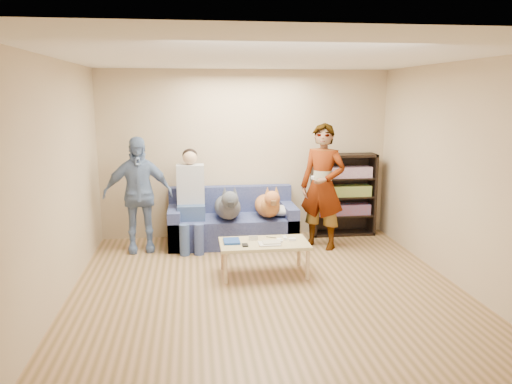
{
  "coord_description": "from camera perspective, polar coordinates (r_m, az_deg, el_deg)",
  "views": [
    {
      "loc": [
        -0.83,
        -5.23,
        2.22
      ],
      "look_at": [
        0.0,
        1.2,
        0.95
      ],
      "focal_mm": 35.0,
      "sensor_mm": 36.0,
      "label": 1
    }
  ],
  "objects": [
    {
      "name": "wall_right",
      "position": [
        6.14,
        22.88,
        1.58
      ],
      "size": [
        0.0,
        5.0,
        5.0
      ],
      "primitive_type": "plane",
      "rotation": [
        1.57,
        0.0,
        -1.57
      ],
      "color": "tan",
      "rests_on": "ground"
    },
    {
      "name": "dog_gray",
      "position": [
        7.27,
        -3.22,
        -1.61
      ],
      "size": [
        0.39,
        1.24,
        0.56
      ],
      "color": "#474951",
      "rests_on": "sofa"
    },
    {
      "name": "wall_back",
      "position": [
        7.83,
        -1.22,
        4.34
      ],
      "size": [
        4.5,
        0.0,
        4.5
      ],
      "primitive_type": "plane",
      "rotation": [
        1.57,
        0.0,
        0.0
      ],
      "color": "tan",
      "rests_on": "ground"
    },
    {
      "name": "dog_tan",
      "position": [
        7.39,
        1.4,
        -1.48
      ],
      "size": [
        0.37,
        1.14,
        0.53
      ],
      "color": "#AB5634",
      "rests_on": "sofa"
    },
    {
      "name": "coffee_table",
      "position": [
        6.23,
        0.92,
        -6.15
      ],
      "size": [
        1.1,
        0.6,
        0.42
      ],
      "color": "tan",
      "rests_on": "ground"
    },
    {
      "name": "wall_front",
      "position": [
        3.0,
        9.16,
        -6.96
      ],
      "size": [
        4.5,
        0.0,
        4.5
      ],
      "primitive_type": "plane",
      "rotation": [
        -1.57,
        0.0,
        0.0
      ],
      "color": "tan",
      "rests_on": "ground"
    },
    {
      "name": "ceiling",
      "position": [
        5.31,
        1.72,
        15.18
      ],
      "size": [
        5.0,
        5.0,
        0.0
      ],
      "primitive_type": "plane",
      "rotation": [
        3.14,
        0.0,
        0.0
      ],
      "color": "white",
      "rests_on": "ground"
    },
    {
      "name": "pen_black",
      "position": [
        6.41,
        1.76,
        -5.2
      ],
      "size": [
        0.13,
        0.08,
        0.01
      ],
      "primitive_type": "cylinder",
      "rotation": [
        0.0,
        1.57,
        -0.52
      ],
      "color": "black",
      "rests_on": "coffee_table"
    },
    {
      "name": "wall_left",
      "position": [
        5.5,
        -22.22,
        0.61
      ],
      "size": [
        0.0,
        5.0,
        5.0
      ],
      "primitive_type": "plane",
      "rotation": [
        1.57,
        0.0,
        1.57
      ],
      "color": "tan",
      "rests_on": "ground"
    },
    {
      "name": "wallet",
      "position": [
        6.07,
        -1.26,
        -6.08
      ],
      "size": [
        0.07,
        0.12,
        0.02
      ],
      "primitive_type": "cube",
      "color": "black",
      "rests_on": "coffee_table"
    },
    {
      "name": "magazine",
      "position": [
        6.15,
        1.77,
        -5.74
      ],
      "size": [
        0.22,
        0.17,
        0.01
      ],
      "primitive_type": "cube",
      "color": "#BBB295",
      "rests_on": "coffee_table"
    },
    {
      "name": "bookshelf",
      "position": [
        8.07,
        9.93,
        -0.08
      ],
      "size": [
        1.0,
        0.34,
        1.3
      ],
      "color": "black",
      "rests_on": "ground"
    },
    {
      "name": "person_seated",
      "position": [
        7.34,
        -7.46,
        -0.37
      ],
      "size": [
        0.4,
        0.73,
        1.47
      ],
      "color": "#39537F",
      "rests_on": "sofa"
    },
    {
      "name": "headphone_cup_b",
      "position": [
        6.31,
        2.65,
        -5.42
      ],
      "size": [
        0.07,
        0.07,
        0.02
      ],
      "primitive_type": "cylinder",
      "color": "white",
      "rests_on": "coffee_table"
    },
    {
      "name": "controller_a",
      "position": [
        6.36,
        3.3,
        -5.25
      ],
      "size": [
        0.04,
        0.13,
        0.03
      ],
      "primitive_type": "cube",
      "color": "white",
      "rests_on": "coffee_table"
    },
    {
      "name": "headphone_cup_a",
      "position": [
        6.23,
        2.78,
        -5.63
      ],
      "size": [
        0.07,
        0.07,
        0.02
      ],
      "primitive_type": "cylinder",
      "color": "silver",
      "rests_on": "coffee_table"
    },
    {
      "name": "controller_b",
      "position": [
        6.3,
        4.16,
        -5.42
      ],
      "size": [
        0.09,
        0.06,
        0.03
      ],
      "primitive_type": "cube",
      "color": "white",
      "rests_on": "coffee_table"
    },
    {
      "name": "notebook_blue",
      "position": [
        6.22,
        -2.81,
        -5.63
      ],
      "size": [
        0.2,
        0.26,
        0.03
      ],
      "primitive_type": "cube",
      "color": "navy",
      "rests_on": "coffee_table"
    },
    {
      "name": "sofa",
      "position": [
        7.6,
        -2.74,
        -3.71
      ],
      "size": [
        1.9,
        0.85,
        0.82
      ],
      "color": "#515B93",
      "rests_on": "ground"
    },
    {
      "name": "camera_silver",
      "position": [
        6.31,
        -0.31,
        -5.25
      ],
      "size": [
        0.11,
        0.06,
        0.05
      ],
      "primitive_type": "cube",
      "color": "#AAAAAE",
      "rests_on": "coffee_table"
    },
    {
      "name": "held_controller",
      "position": [
        7.01,
        6.49,
        1.66
      ],
      "size": [
        0.07,
        0.13,
        0.03
      ],
      "primitive_type": "cube",
      "rotation": [
        0.0,
        0.0,
        -0.28
      ],
      "color": "silver",
      "rests_on": "person_standing_right"
    },
    {
      "name": "ground",
      "position": [
        5.74,
        1.57,
        -11.67
      ],
      "size": [
        5.0,
        5.0,
        0.0
      ],
      "primitive_type": "plane",
      "color": "brown",
      "rests_on": "ground"
    },
    {
      "name": "blanket",
      "position": [
        7.51,
        2.82,
        -2.12
      ],
      "size": [
        0.44,
        0.37,
        0.15
      ],
      "primitive_type": "ellipsoid",
      "color": "#B9BABE",
      "rests_on": "sofa"
    },
    {
      "name": "papers",
      "position": [
        6.13,
        1.53,
        -5.92
      ],
      "size": [
        0.26,
        0.2,
        0.02
      ],
      "primitive_type": "cube",
      "color": "beige",
      "rests_on": "coffee_table"
    },
    {
      "name": "person_standing_right",
      "position": [
        7.28,
        7.62,
        0.62
      ],
      "size": [
        0.79,
        0.74,
        1.82
      ],
      "primitive_type": "imported",
      "rotation": [
        0.0,
        0.0,
        -0.63
      ],
      "color": "gray",
      "rests_on": "ground"
    },
    {
      "name": "person_standing_left",
      "position": [
        7.27,
        -13.34,
        -0.28
      ],
      "size": [
        1.01,
        0.51,
        1.65
      ],
      "primitive_type": "imported",
      "rotation": [
        0.0,
        0.0,
        0.12
      ],
      "color": "#7088B3",
      "rests_on": "ground"
    },
    {
      "name": "pen_orange",
      "position": [
        6.07,
        0.96,
        -6.14
      ],
      "size": [
        0.13,
        0.06,
        0.01
      ],
      "primitive_type": "cylinder",
      "rotation": [
        0.0,
        1.57,
        0.35
      ],
      "color": "#C65F1B",
      "rests_on": "coffee_table"
    }
  ]
}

